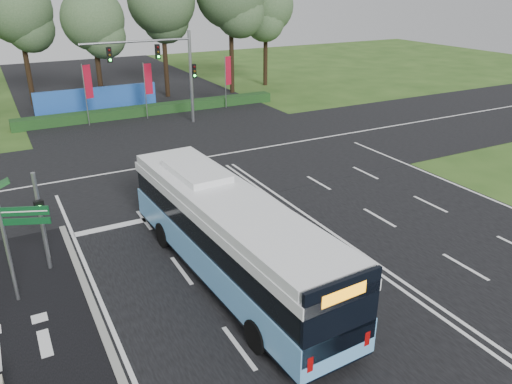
{
  "coord_description": "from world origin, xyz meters",
  "views": [
    {
      "loc": [
        -11.88,
        -15.96,
        10.37
      ],
      "look_at": [
        -2.25,
        2.0,
        1.73
      ],
      "focal_mm": 35.0,
      "sensor_mm": 36.0,
      "label": 1
    }
  ],
  "objects": [
    {
      "name": "kerb_strip",
      "position": [
        -10.1,
        -3.0,
        0.06
      ],
      "size": [
        0.25,
        18.0,
        0.12
      ],
      "primitive_type": "cube",
      "color": "gray",
      "rests_on": "ground"
    },
    {
      "name": "ground",
      "position": [
        0.0,
        0.0,
        0.0
      ],
      "size": [
        120.0,
        120.0,
        0.0
      ],
      "primitive_type": "plane",
      "color": "#2A4D19",
      "rests_on": "ground"
    },
    {
      "name": "banner_flag_left",
      "position": [
        -5.26,
        23.45,
        3.06
      ],
      "size": [
        0.67,
        0.27,
        4.7
      ],
      "rotation": [
        0.0,
        0.0,
        0.33
      ],
      "color": "gray",
      "rests_on": "ground"
    },
    {
      "name": "street_sign",
      "position": [
        -12.0,
        0.76,
        2.62
      ],
      "size": [
        1.52,
        0.69,
        4.18
      ],
      "rotation": [
        0.0,
        0.0,
        -0.39
      ],
      "color": "gray",
      "rests_on": "ground"
    },
    {
      "name": "blue_hoarding",
      "position": [
        -4.0,
        27.0,
        1.1
      ],
      "size": [
        10.0,
        0.3,
        2.2
      ],
      "primitive_type": "cube",
      "color": "#2051AE",
      "rests_on": "ground"
    },
    {
      "name": "hedge",
      "position": [
        0.0,
        24.5,
        0.4
      ],
      "size": [
        22.0,
        1.2,
        0.8
      ],
      "primitive_type": "cube",
      "color": "#153A17",
      "rests_on": "ground"
    },
    {
      "name": "eucalyptus_row",
      "position": [
        -1.2,
        30.45,
        8.26
      ],
      "size": [
        41.66,
        9.61,
        12.59
      ],
      "color": "black",
      "rests_on": "ground"
    },
    {
      "name": "road_cross",
      "position": [
        0.0,
        12.0,
        0.03
      ],
      "size": [
        120.0,
        14.0,
        0.05
      ],
      "primitive_type": "cube",
      "color": "black",
      "rests_on": "ground"
    },
    {
      "name": "banner_flag_mid",
      "position": [
        -0.66,
        23.24,
        2.94
      ],
      "size": [
        0.66,
        0.07,
        4.5
      ],
      "rotation": [
        0.0,
        0.0,
        0.02
      ],
      "color": "gray",
      "rests_on": "ground"
    },
    {
      "name": "traffic_light_gantry",
      "position": [
        0.21,
        20.5,
        4.66
      ],
      "size": [
        8.41,
        0.28,
        7.0
      ],
      "color": "gray",
      "rests_on": "ground"
    },
    {
      "name": "pedestrian_signal",
      "position": [
        -11.04,
        2.56,
        2.2
      ],
      "size": [
        0.36,
        0.44,
        4.02
      ],
      "rotation": [
        0.0,
        0.0,
        0.22
      ],
      "color": "gray",
      "rests_on": "ground"
    },
    {
      "name": "bike_path",
      "position": [
        -12.5,
        -3.0,
        0.03
      ],
      "size": [
        5.0,
        18.0,
        0.06
      ],
      "primitive_type": "cube",
      "color": "black",
      "rests_on": "ground"
    },
    {
      "name": "banner_flag_right",
      "position": [
        6.56,
        23.67,
        2.95
      ],
      "size": [
        0.65,
        0.22,
        4.52
      ],
      "rotation": [
        0.0,
        0.0,
        0.26
      ],
      "color": "gray",
      "rests_on": "ground"
    },
    {
      "name": "road_main",
      "position": [
        0.0,
        0.0,
        0.02
      ],
      "size": [
        20.0,
        120.0,
        0.04
      ],
      "primitive_type": "cube",
      "color": "black",
      "rests_on": "ground"
    },
    {
      "name": "city_bus",
      "position": [
        -5.13,
        -1.29,
        1.82
      ],
      "size": [
        3.28,
        12.71,
        3.61
      ],
      "rotation": [
        0.0,
        0.0,
        0.05
      ],
      "color": "#65ACEA",
      "rests_on": "ground"
    }
  ]
}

